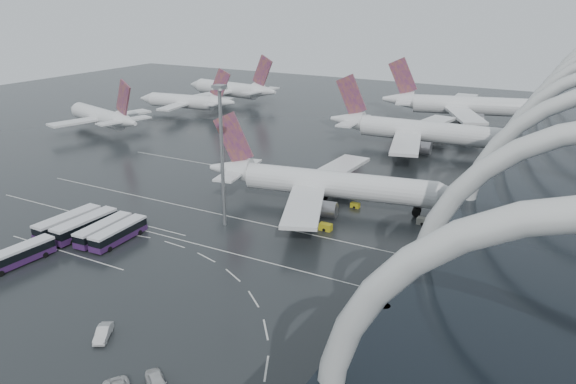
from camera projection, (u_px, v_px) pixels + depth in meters
The scene contains 24 objects.
ground at pixel (229, 247), 100.75m from camera, with size 420.00×420.00×0.00m, color black.
lane_marking_near at pixel (223, 251), 99.10m from camera, with size 120.00×0.25×0.01m, color beige.
lane_marking_mid at pixel (264, 224), 110.61m from camera, with size 120.00×0.25×0.01m, color beige.
lane_marking_far at pixel (326, 185), 133.64m from camera, with size 120.00×0.25×0.01m, color beige.
bus_bay_line_south at pixel (65, 252), 98.67m from camera, with size 28.00×0.25×0.01m, color beige.
bus_bay_line_north at pixel (130, 222), 111.83m from camera, with size 28.00×0.25×0.01m, color beige.
airliner_main at pixel (326, 184), 118.98m from camera, with size 56.00×48.48×19.01m.
airliner_gate_b at pixel (422, 132), 163.01m from camera, with size 59.06×53.10×20.52m.
airliner_gate_c at pixel (467, 106), 198.62m from camera, with size 60.97×55.41×21.97m.
jet_remote_west at pixel (102, 117), 183.78m from camera, with size 42.73×34.68×18.77m.
jet_remote_mid at pixel (188, 102), 211.75m from camera, with size 40.76×32.92×17.73m.
jet_remote_far at pixel (232, 90), 234.11m from camera, with size 47.40×38.27×20.62m.
bus_row_near_a at pixel (68, 223), 106.50m from camera, with size 3.53×13.76×3.37m.
bus_row_near_b at pixel (85, 226), 105.17m from camera, with size 3.30×13.62×3.35m.
bus_row_near_c at pixel (103, 230), 103.58m from camera, with size 3.65×12.77×3.11m.
bus_row_near_d at pixel (119, 233), 102.21m from camera, with size 3.65×12.74×3.10m.
bus_row_far_a at pixel (18, 255), 93.48m from camera, with size 3.53×12.75×3.11m.
van_curve_b at pixel (157, 383), 64.03m from camera, with size 2.01×4.99×1.70m, color silver.
van_curve_c at pixel (103, 333), 73.72m from camera, with size 1.61×4.62×1.52m, color silver.
floodlight_mast at pixel (221, 140), 104.69m from camera, with size 2.10×2.10×27.36m.
gse_cart_belly_b at pixel (423, 221), 110.36m from camera, with size 2.42×1.43×1.32m, color slate.
gse_cart_belly_c at pixel (326, 227), 107.59m from camera, with size 2.43×1.43×1.32m, color gold.
gse_cart_belly_d at pixel (436, 228), 107.68m from camera, with size 1.95×1.15×1.06m, color slate.
gse_cart_belly_e at pixel (355, 205), 119.14m from camera, with size 1.91×1.13×1.04m, color gold.
Camera 1 is at (54.13, -74.83, 42.76)m, focal length 35.00 mm.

